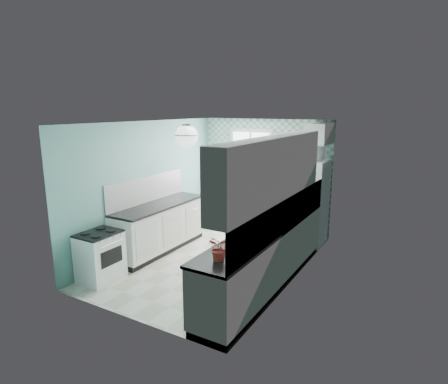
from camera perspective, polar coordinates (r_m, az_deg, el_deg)
The scene contains 26 objects.
floor at distance 6.97m, azimuth -1.41°, elevation -10.51°, with size 3.00×4.40×0.02m, color silver.
ceiling at distance 6.41m, azimuth -1.53°, elevation 10.67°, with size 3.00×4.40×0.02m, color white.
wall_back at distance 8.50m, azimuth 6.33°, elevation 2.57°, with size 3.00×0.02×2.50m, color #69A8A0.
wall_front at distance 4.90m, azimuth -15.14°, elevation -5.46°, with size 3.00×0.02×2.50m, color #69A8A0.
wall_left at distance 7.46m, azimuth -11.41°, elevation 0.96°, with size 0.02×4.40×2.50m, color #69A8A0.
wall_right at distance 5.95m, azimuth 11.04°, elevation -2.02°, with size 0.02×4.40×2.50m, color #69A8A0.
accent_wall at distance 8.48m, azimuth 6.27°, elevation 2.55°, with size 3.00×0.01×2.50m, color #6BBBA7.
window at distance 8.55m, azimuth 4.10°, elevation 4.72°, with size 1.04×0.05×1.44m.
backsplash_right at distance 5.61m, azimuth 9.46°, elevation -3.45°, with size 0.02×3.60×0.51m, color white.
backsplash_left at distance 7.40m, azimuth -11.65°, elevation 0.42°, with size 0.02×2.15×0.51m, color white.
upper_cabinets_right at distance 5.33m, azimuth 7.43°, elevation 3.54°, with size 0.33×3.20×0.90m, color silver.
upper_cabinet_fridge at distance 7.59m, azimuth 14.46°, elevation 8.64°, with size 0.40×0.74×0.40m, color silver.
ceiling_light at distance 5.75m, azimuth -5.73°, elevation 8.51°, with size 0.34×0.34×0.35m.
base_cabinets_right at distance 5.96m, azimuth 6.57°, elevation -9.98°, with size 0.60×3.60×0.90m, color white.
countertop_right at distance 5.80m, azimuth 6.55°, elevation -5.66°, with size 0.63×3.60×0.04m, color black.
base_cabinets_left at distance 7.41m, azimuth -9.71°, elevation -5.45°, with size 0.60×2.15×0.90m, color white.
countertop_left at distance 7.27m, azimuth -9.76°, elevation -1.95°, with size 0.63×2.15×0.04m, color black.
fridge at distance 7.80m, azimuth 12.44°, elevation -1.48°, with size 0.75×0.75×1.73m.
stove at distance 6.42m, azimuth -18.35°, elevation -9.18°, with size 0.53×0.66×0.79m.
sink at distance 6.72m, azimuth 10.27°, elevation -3.10°, with size 0.50×0.42×0.53m.
rug at distance 7.81m, azimuth 2.92°, elevation -7.75°, with size 0.76×1.09×0.02m, color maroon.
dish_towel at distance 6.80m, azimuth 7.07°, elevation -6.78°, with size 0.02×0.27×0.41m, color #6CC0B0.
fruit_bowl at distance 4.94m, azimuth 2.10°, elevation -8.27°, with size 0.27×0.27×0.07m, color white.
potted_plant at distance 4.52m, azimuth -0.64°, elevation -8.65°, with size 0.28×0.24×0.31m, color #B40F05.
soap_bottle at distance 6.91m, azimuth 11.40°, elevation -1.74°, with size 0.09×0.09×0.21m, color #89A4B5.
microwave at distance 7.62m, azimuth 12.81°, elevation 5.95°, with size 0.56×0.38×0.31m, color white.
Camera 1 is at (3.35, -5.46, 2.75)m, focal length 30.00 mm.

